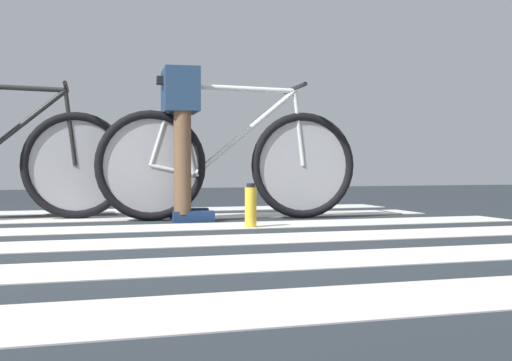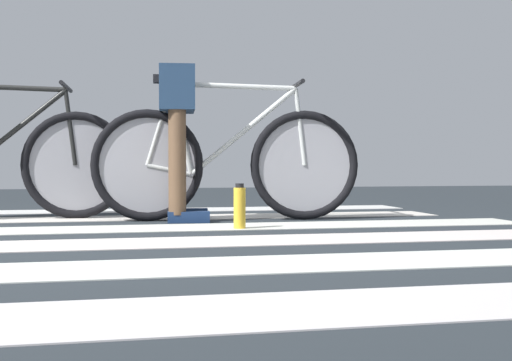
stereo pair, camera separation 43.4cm
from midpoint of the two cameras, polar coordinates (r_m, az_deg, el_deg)
The scene contains 5 objects.
ground at distance 3.46m, azimuth -17.74°, elevation -4.97°, with size 18.00×14.00×0.02m.
crosswalk_markings at distance 3.58m, azimuth -17.50°, elevation -4.56°, with size 5.43×4.23×0.00m.
bicycle_1_of_2 at distance 4.50m, azimuth -4.99°, elevation 1.59°, with size 1.73×0.52×0.93m.
cyclist_1_of_2 at distance 4.48m, azimuth -8.96°, elevation 4.78°, with size 0.35×0.43×0.98m.
water_bottle at distance 3.92m, azimuth -3.48°, elevation -2.22°, with size 0.07×0.07×0.26m.
Camera 1 is at (-0.20, -3.44, 0.39)m, focal length 48.38 mm.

